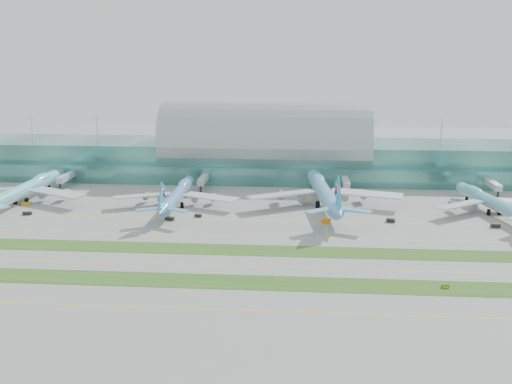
# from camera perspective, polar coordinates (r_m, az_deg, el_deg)

# --- Properties ---
(ground) EXTENTS (700.00, 700.00, 0.00)m
(ground) POSITION_cam_1_polar(r_m,az_deg,el_deg) (212.43, -1.10, -6.02)
(ground) COLOR gray
(ground) RESTS_ON ground
(terminal) EXTENTS (340.00, 69.10, 36.00)m
(terminal) POSITION_cam_1_polar(r_m,az_deg,el_deg) (333.01, 0.94, 4.01)
(terminal) COLOR #3D7A75
(terminal) RESTS_ON ground
(grass_strip_near) EXTENTS (420.00, 12.00, 0.08)m
(grass_strip_near) POSITION_cam_1_polar(r_m,az_deg,el_deg) (186.55, -1.90, -8.99)
(grass_strip_near) COLOR #2D591E
(grass_strip_near) RESTS_ON ground
(grass_strip_far) EXTENTS (420.00, 12.00, 0.08)m
(grass_strip_far) POSITION_cam_1_polar(r_m,az_deg,el_deg) (214.29, -1.05, -5.83)
(grass_strip_far) COLOR #2D591E
(grass_strip_far) RESTS_ON ground
(taxiline_a) EXTENTS (420.00, 0.35, 0.01)m
(taxiline_a) POSITION_cam_1_polar(r_m,az_deg,el_deg) (168.51, -2.64, -11.69)
(taxiline_a) COLOR yellow
(taxiline_a) RESTS_ON ground
(taxiline_b) EXTENTS (420.00, 0.35, 0.01)m
(taxiline_b) POSITION_cam_1_polar(r_m,az_deg,el_deg) (199.43, -1.47, -7.42)
(taxiline_b) COLOR yellow
(taxiline_b) RESTS_ON ground
(taxiline_c) EXTENTS (420.00, 0.35, 0.01)m
(taxiline_c) POSITION_cam_1_polar(r_m,az_deg,el_deg) (229.33, -0.68, -4.46)
(taxiline_c) COLOR yellow
(taxiline_c) RESTS_ON ground
(taxiline_d) EXTENTS (420.00, 0.35, 0.01)m
(taxiline_d) POSITION_cam_1_polar(r_m,az_deg,el_deg) (250.18, -0.25, -2.84)
(taxiline_d) COLOR yellow
(taxiline_d) RESTS_ON ground
(airliner_a) EXTENTS (67.88, 77.17, 21.23)m
(airliner_a) POSITION_cam_1_polar(r_m,az_deg,el_deg) (300.22, -22.15, 0.29)
(airliner_a) COLOR #65C4DE
(airliner_a) RESTS_ON ground
(airliner_b) EXTENTS (60.88, 68.96, 19.01)m
(airliner_b) POSITION_cam_1_polar(r_m,az_deg,el_deg) (274.03, -7.84, -0.18)
(airliner_b) COLOR #5D92CC
(airliner_b) RESTS_ON ground
(airliner_c) EXTENTS (73.83, 84.30, 23.20)m
(airliner_c) POSITION_cam_1_polar(r_m,az_deg,el_deg) (273.29, 6.77, 0.10)
(airliner_c) COLOR #67ADE4
(airliner_c) RESTS_ON ground
(airliner_d) EXTENTS (57.21, 65.92, 18.33)m
(airliner_d) POSITION_cam_1_polar(r_m,az_deg,el_deg) (281.43, 22.39, -0.81)
(airliner_d) COLOR #5FB4D2
(airliner_d) RESTS_ON ground
(gse_a) EXTENTS (3.62, 2.29, 1.47)m
(gse_a) POSITION_cam_1_polar(r_m,az_deg,el_deg) (295.70, -22.03, -1.06)
(gse_a) COLOR #EDAA0D
(gse_a) RESTS_ON ground
(gse_b) EXTENTS (4.13, 2.27, 1.41)m
(gse_b) POSITION_cam_1_polar(r_m,az_deg,el_deg) (278.07, -21.90, -1.99)
(gse_b) COLOR black
(gse_b) RESTS_ON ground
(gse_c) EXTENTS (4.21, 2.52, 1.44)m
(gse_c) POSITION_cam_1_polar(r_m,az_deg,el_deg) (253.04, -8.62, -2.64)
(gse_c) COLOR black
(gse_c) RESTS_ON ground
(gse_d) EXTENTS (3.25, 2.02, 1.35)m
(gse_d) POSITION_cam_1_polar(r_m,az_deg,el_deg) (255.98, -5.80, -2.36)
(gse_d) COLOR black
(gse_d) RESTS_ON ground
(gse_e) EXTENTS (4.36, 3.00, 1.54)m
(gse_e) POSITION_cam_1_polar(r_m,az_deg,el_deg) (248.56, 6.98, -2.89)
(gse_e) COLOR orange
(gse_e) RESTS_ON ground
(gse_f) EXTENTS (4.05, 2.96, 1.62)m
(gse_f) POSITION_cam_1_polar(r_m,az_deg,el_deg) (254.15, 13.32, -2.78)
(gse_f) COLOR black
(gse_f) RESTS_ON ground
(gse_g) EXTENTS (3.65, 2.03, 1.74)m
(gse_g) POSITION_cam_1_polar(r_m,az_deg,el_deg) (260.47, 22.82, -3.11)
(gse_g) COLOR black
(gse_g) RESTS_ON ground
(taxiway_sign_east) EXTENTS (2.45, 0.55, 1.03)m
(taxiway_sign_east) POSITION_cam_1_polar(r_m,az_deg,el_deg) (191.40, 18.40, -8.99)
(taxiway_sign_east) COLOR black
(taxiway_sign_east) RESTS_ON ground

